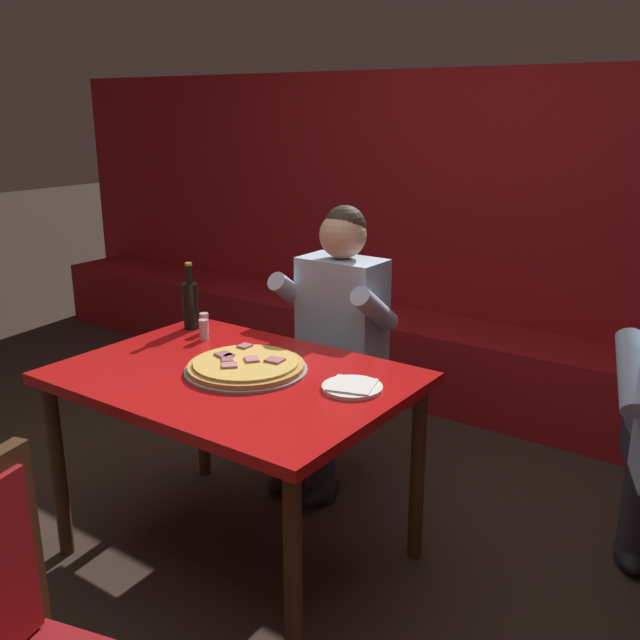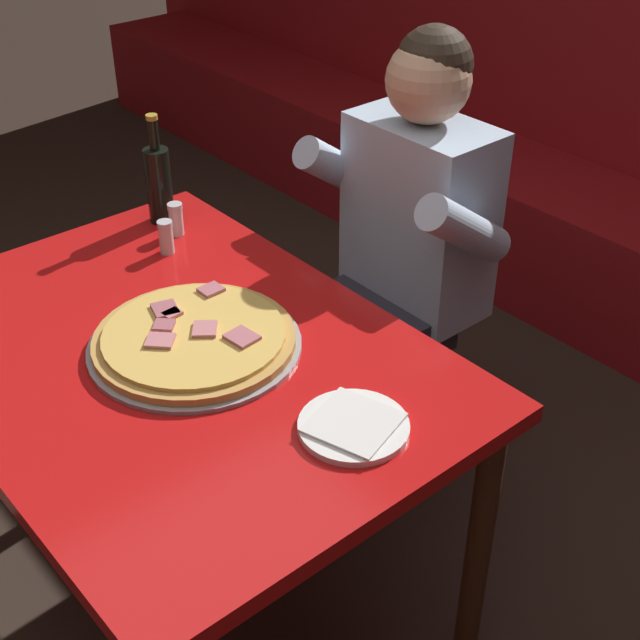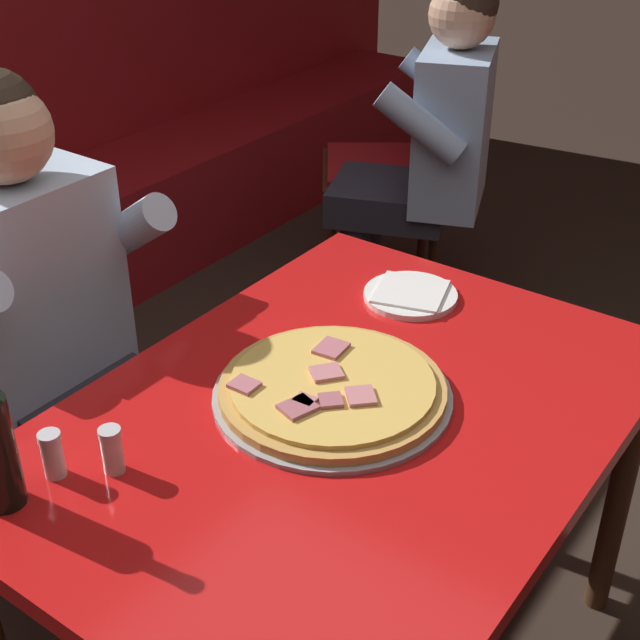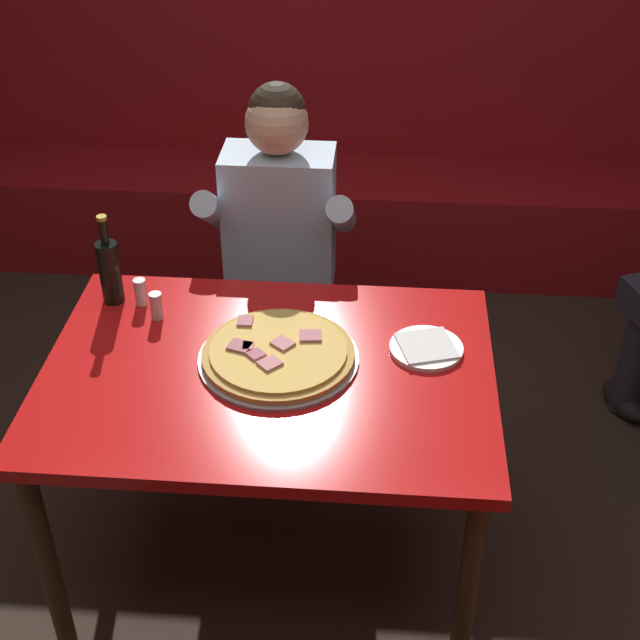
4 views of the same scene
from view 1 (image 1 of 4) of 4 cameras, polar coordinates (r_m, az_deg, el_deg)
ground_plane at (r=2.97m, az=-6.41°, el=-18.07°), size 24.00×24.00×0.00m
booth_wall_panel at (r=4.37m, az=12.62°, el=6.60°), size 6.80×0.16×1.90m
booth_bench at (r=4.27m, az=10.31°, el=-3.53°), size 6.46×0.48×0.46m
main_dining_table at (r=2.64m, az=-6.88°, el=-5.94°), size 1.25×0.89×0.76m
pizza at (r=2.62m, az=-5.94°, el=-3.71°), size 0.45×0.45×0.05m
plate_white_paper at (r=2.45m, az=2.60°, el=-5.38°), size 0.21×0.21×0.02m
beer_bottle at (r=3.13m, az=-10.32°, el=1.27°), size 0.07×0.07×0.29m
shaker_parmesan at (r=3.08m, az=-9.24°, el=-0.31°), size 0.04×0.04×0.09m
shaker_oregano at (r=2.98m, az=-9.29°, el=-0.85°), size 0.04×0.04×0.09m
diner_seated_blue_shirt at (r=3.20m, az=0.93°, el=-1.17°), size 0.53×0.53×1.27m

